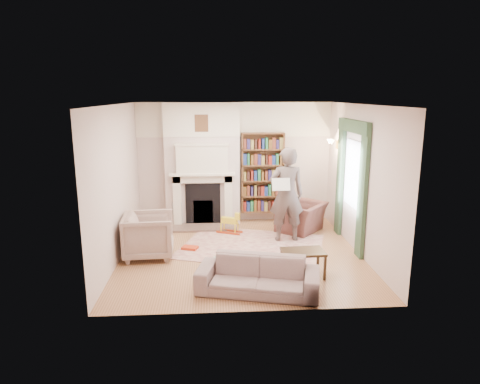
{
  "coord_description": "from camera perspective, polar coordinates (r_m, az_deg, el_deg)",
  "views": [
    {
      "loc": [
        -0.51,
        -7.7,
        2.98
      ],
      "look_at": [
        0.0,
        0.25,
        1.15
      ],
      "focal_mm": 32.0,
      "sensor_mm": 36.0,
      "label": 1
    }
  ],
  "objects": [
    {
      "name": "comic_annuals",
      "position": [
        8.11,
        2.95,
        -8.5
      ],
      "size": [
        0.55,
        0.33,
        0.02
      ],
      "color": "red",
      "rests_on": "rug"
    },
    {
      "name": "armchair_reading",
      "position": [
        9.59,
        8.17,
        -3.31
      ],
      "size": [
        1.29,
        1.31,
        0.64
      ],
      "primitive_type": "imported",
      "rotation": [
        0.0,
        0.0,
        4.01
      ],
      "color": "#4F2B2A",
      "rests_on": "floor"
    },
    {
      "name": "wall_back",
      "position": [
        10.09,
        -0.74,
        3.93
      ],
      "size": [
        4.5,
        0.0,
        4.5
      ],
      "primitive_type": "plane",
      "rotation": [
        1.57,
        0.0,
        0.0
      ],
      "color": "beige",
      "rests_on": "floor"
    },
    {
      "name": "curtain_left",
      "position": [
        8.08,
        16.02,
        -0.3
      ],
      "size": [
        0.07,
        0.32,
        2.4
      ],
      "primitive_type": "cube",
      "color": "#314C34",
      "rests_on": "floor"
    },
    {
      "name": "armchair_left",
      "position": [
        8.17,
        -12.07,
        -5.67
      ],
      "size": [
        0.97,
        0.94,
        0.83
      ],
      "primitive_type": "imported",
      "rotation": [
        0.0,
        0.0,
        1.64
      ],
      "color": "#C0B39E",
      "rests_on": "floor"
    },
    {
      "name": "man_reading",
      "position": [
        8.77,
        6.22,
        -0.36
      ],
      "size": [
        0.73,
        0.49,
        1.95
      ],
      "primitive_type": "imported",
      "rotation": [
        0.0,
        0.0,
        3.17
      ],
      "color": "#514441",
      "rests_on": "floor"
    },
    {
      "name": "floor",
      "position": [
        8.27,
        0.11,
        -8.17
      ],
      "size": [
        4.5,
        4.5,
        0.0
      ],
      "primitive_type": "plane",
      "color": "brown",
      "rests_on": "ground"
    },
    {
      "name": "board_game",
      "position": [
        7.86,
        -2.21,
        -9.15
      ],
      "size": [
        0.38,
        0.38,
        0.03
      ],
      "primitive_type": "cube",
      "rotation": [
        0.0,
        0.0,
        -0.03
      ],
      "color": "#E3E952",
      "rests_on": "rug"
    },
    {
      "name": "wall_front",
      "position": [
        5.7,
        1.63,
        -3.17
      ],
      "size": [
        4.5,
        0.0,
        4.5
      ],
      "primitive_type": "plane",
      "rotation": [
        -1.57,
        0.0,
        0.0
      ],
      "color": "beige",
      "rests_on": "floor"
    },
    {
      "name": "paraffin_heater",
      "position": [
        10.01,
        -8.38,
        -2.88
      ],
      "size": [
        0.25,
        0.25,
        0.55
      ],
      "primitive_type": "cylinder",
      "rotation": [
        0.0,
        0.0,
        0.04
      ],
      "color": "#AFB2B7",
      "rests_on": "floor"
    },
    {
      "name": "newspaper",
      "position": [
        8.49,
        5.49,
        1.02
      ],
      "size": [
        0.36,
        0.11,
        0.24
      ],
      "primitive_type": "cube",
      "rotation": [
        -0.35,
        0.0,
        0.03
      ],
      "color": "white",
      "rests_on": "man_reading"
    },
    {
      "name": "coffee_table",
      "position": [
        7.3,
        8.36,
        -9.4
      ],
      "size": [
        0.72,
        0.49,
        0.45
      ],
      "primitive_type": null,
      "rotation": [
        0.0,
        0.0,
        0.05
      ],
      "color": "#302010",
      "rests_on": "floor"
    },
    {
      "name": "pelmet",
      "position": [
        8.56,
        14.89,
        8.49
      ],
      "size": [
        0.09,
        1.7,
        0.24
      ],
      "primitive_type": "cube",
      "color": "#314C34",
      "rests_on": "wall_right"
    },
    {
      "name": "wall_sconce",
      "position": [
        9.61,
        11.75,
        6.21
      ],
      "size": [
        0.2,
        0.24,
        0.24
      ],
      "primitive_type": null,
      "color": "gold",
      "rests_on": "wall_right"
    },
    {
      "name": "window",
      "position": [
        8.69,
        14.82,
        2.36
      ],
      "size": [
        0.02,
        0.9,
        1.3
      ],
      "primitive_type": "cube",
      "color": "silver",
      "rests_on": "wall_right"
    },
    {
      "name": "curtain_right",
      "position": [
        9.38,
        13.19,
        1.65
      ],
      "size": [
        0.07,
        0.32,
        2.4
      ],
      "primitive_type": "cube",
      "color": "#314C34",
      "rests_on": "floor"
    },
    {
      "name": "sofa",
      "position": [
        6.66,
        2.4,
        -11.1
      ],
      "size": [
        1.97,
        1.15,
        0.54
      ],
      "primitive_type": "imported",
      "rotation": [
        0.0,
        0.0,
        -0.24
      ],
      "color": "gray",
      "rests_on": "floor"
    },
    {
      "name": "game_box_lid",
      "position": [
        8.51,
        -6.7,
        -7.4
      ],
      "size": [
        0.35,
        0.29,
        0.05
      ],
      "primitive_type": "cube",
      "rotation": [
        0.0,
        0.0,
        -0.34
      ],
      "color": "red",
      "rests_on": "rug"
    },
    {
      "name": "wall_right",
      "position": [
        8.33,
        15.75,
        1.51
      ],
      "size": [
        0.0,
        4.5,
        4.5
      ],
      "primitive_type": "plane",
      "rotation": [
        1.57,
        0.0,
        -1.57
      ],
      "color": "beige",
      "rests_on": "floor"
    },
    {
      "name": "rocking_horse",
      "position": [
        9.34,
        -1.42,
        -4.12
      ],
      "size": [
        0.59,
        0.42,
        0.48
      ],
      "primitive_type": null,
      "rotation": [
        0.0,
        0.0,
        -0.42
      ],
      "color": "yellow",
      "rests_on": "rug"
    },
    {
      "name": "fireplace",
      "position": [
        9.88,
        -5.03,
        3.61
      ],
      "size": [
        1.7,
        0.58,
        2.8
      ],
      "color": "beige",
      "rests_on": "floor"
    },
    {
      "name": "wall_left",
      "position": [
        8.05,
        -16.08,
        1.1
      ],
      "size": [
        0.0,
        4.5,
        4.5
      ],
      "primitive_type": "plane",
      "rotation": [
        1.57,
        0.0,
        1.57
      ],
      "color": "beige",
      "rests_on": "floor"
    },
    {
      "name": "ceiling",
      "position": [
        7.72,
        0.12,
        11.6
      ],
      "size": [
        4.5,
        4.5,
        0.0
      ],
      "primitive_type": "plane",
      "rotation": [
        3.14,
        0.0,
        0.0
      ],
      "color": "white",
      "rests_on": "wall_back"
    },
    {
      "name": "bookcase",
      "position": [
        10.05,
        3.01,
        2.58
      ],
      "size": [
        1.0,
        0.24,
        1.85
      ],
      "primitive_type": "cube",
      "color": "brown",
      "rests_on": "floor"
    },
    {
      "name": "rug",
      "position": [
        8.62,
        1.58,
        -7.26
      ],
      "size": [
        3.22,
        2.82,
        0.01
      ],
      "primitive_type": "cube",
      "rotation": [
        0.0,
        0.0,
        -0.32
      ],
      "color": "beige",
      "rests_on": "floor"
    }
  ]
}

